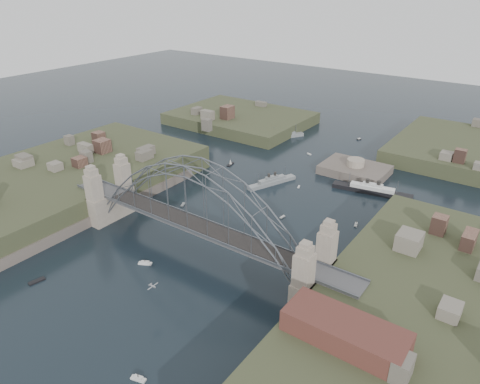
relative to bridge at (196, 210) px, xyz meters
name	(u,v)px	position (x,y,z in m)	size (l,w,h in m)	color
ground	(198,254)	(0.00, 0.00, -12.32)	(500.00, 500.00, 0.00)	black
bridge	(196,210)	(0.00, 0.00, 0.00)	(84.00, 13.80, 24.60)	#4A4B4D
shore_west	(59,189)	(-57.32, 0.00, -10.35)	(50.50, 90.00, 12.00)	#363B22
shore_east	(443,351)	(57.32, 0.00, -10.35)	(50.50, 90.00, 12.00)	#363B22
headland_nw	(241,122)	(-55.00, 95.00, -11.82)	(60.00, 45.00, 9.00)	#363B22
fort_island	(354,175)	(12.00, 70.00, -12.66)	(22.00, 16.00, 9.40)	brown
wharf_shed	(345,331)	(44.00, -14.00, -2.32)	(20.00, 8.00, 4.00)	#592D26
naval_cruiser_near	(272,182)	(-6.89, 45.66, -11.47)	(9.04, 17.91, 5.49)	gray
naval_cruiser_far	(285,136)	(-27.32, 88.90, -11.40)	(11.15, 16.27, 5.92)	gray
ocean_liner	(372,190)	(22.53, 58.61, -11.38)	(25.10, 7.47, 6.11)	black
aeroplane	(152,286)	(6.31, -20.84, -6.03)	(1.46, 2.79, 0.41)	#9EA2A6
small_boat_a	(183,205)	(-20.61, 17.17, -12.17)	(1.77, 2.59, 0.45)	silver
small_boat_b	(282,217)	(7.61, 28.18, -12.17)	(0.82, 2.02, 0.45)	silver
small_boat_c	(145,263)	(-7.45, -10.59, -12.04)	(3.36, 2.45, 1.43)	silver
small_boat_d	(356,224)	(26.41, 36.32, -12.04)	(1.27, 2.29, 1.43)	silver
small_boat_e	(230,163)	(-28.13, 51.14, -11.70)	(1.97, 3.99, 2.38)	silver
small_boat_f	(299,187)	(1.58, 48.82, -12.17)	(1.02, 1.74, 0.45)	silver
small_boat_g	(138,379)	(16.62, -34.82, -12.04)	(2.87, 1.59, 1.43)	silver
small_boat_h	(309,154)	(-9.60, 77.45, -12.17)	(1.96, 1.23, 0.45)	silver
small_boat_i	(313,261)	(24.74, 13.62, -12.17)	(1.70, 2.81, 0.45)	silver
small_boat_j	(37,281)	(-22.23, -29.64, -12.17)	(1.88, 3.73, 0.45)	silver
small_boat_k	(359,139)	(-0.52, 105.23, -12.03)	(1.71, 1.87, 1.43)	silver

